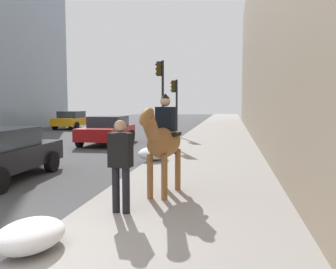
# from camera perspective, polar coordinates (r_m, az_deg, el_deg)

# --- Properties ---
(mounted_horse_near) EXTENTS (2.14, 0.80, 2.21)m
(mounted_horse_near) POSITION_cam_1_polar(r_m,az_deg,el_deg) (7.64, -0.77, -0.94)
(mounted_horse_near) COLOR brown
(mounted_horse_near) RESTS_ON sidewalk_slab
(pedestrian_greeting) EXTENTS (0.31, 0.43, 1.70)m
(pedestrian_greeting) POSITION_cam_1_polar(r_m,az_deg,el_deg) (6.46, -7.65, -4.10)
(pedestrian_greeting) COLOR black
(pedestrian_greeting) RESTS_ON sidewalk_slab
(car_mid_lane) EXTENTS (4.19, 2.10, 1.44)m
(car_mid_lane) POSITION_cam_1_polar(r_m,az_deg,el_deg) (18.36, -9.75, 0.75)
(car_mid_lane) COLOR maroon
(car_mid_lane) RESTS_ON ground
(car_far_lane) EXTENTS (4.15, 2.15, 1.44)m
(car_far_lane) POSITION_cam_1_polar(r_m,az_deg,el_deg) (29.89, -15.12, 2.32)
(car_far_lane) COLOR orange
(car_far_lane) RESTS_ON ground
(traffic_light_near_curb) EXTENTS (0.20, 0.44, 4.19)m
(traffic_light_near_curb) POSITION_cam_1_polar(r_m,az_deg,el_deg) (17.57, -1.12, 7.30)
(traffic_light_near_curb) COLOR black
(traffic_light_near_curb) RESTS_ON ground
(traffic_light_far_curb) EXTENTS (0.20, 0.44, 3.48)m
(traffic_light_far_curb) POSITION_cam_1_polar(r_m,az_deg,el_deg) (21.07, 1.15, 5.77)
(traffic_light_far_curb) COLOR black
(traffic_light_far_curb) RESTS_ON ground
(snow_pile_near) EXTENTS (1.14, 0.87, 0.39)m
(snow_pile_near) POSITION_cam_1_polar(r_m,az_deg,el_deg) (5.39, -21.33, -14.86)
(snow_pile_near) COLOR white
(snow_pile_near) RESTS_ON sidewalk_slab
(snow_pile_far) EXTENTS (1.30, 1.00, 0.45)m
(snow_pile_far) POSITION_cam_1_polar(r_m,az_deg,el_deg) (12.48, -2.52, -3.07)
(snow_pile_far) COLOR white
(snow_pile_far) RESTS_ON sidewalk_slab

